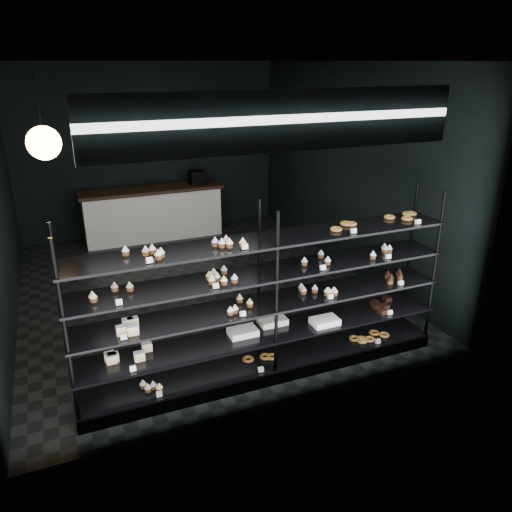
% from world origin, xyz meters
% --- Properties ---
extents(room, '(5.01, 6.01, 3.20)m').
position_xyz_m(room, '(0.00, 0.00, 1.60)').
color(room, black).
rests_on(room, ground).
extents(display_shelf, '(4.00, 0.50, 1.91)m').
position_xyz_m(display_shelf, '(0.06, -2.45, 0.63)').
color(display_shelf, black).
rests_on(display_shelf, room).
extents(signage, '(3.30, 0.05, 0.50)m').
position_xyz_m(signage, '(0.00, -2.93, 2.75)').
color(signage, '#0E1446').
rests_on(signage, room).
extents(pendant_lamp, '(0.33, 0.33, 0.90)m').
position_xyz_m(pendant_lamp, '(-1.84, -1.30, 2.45)').
color(pendant_lamp, black).
rests_on(pendant_lamp, room).
extents(service_counter, '(2.63, 0.65, 1.23)m').
position_xyz_m(service_counter, '(-0.11, 2.50, 0.50)').
color(service_counter, silver).
rests_on(service_counter, room).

